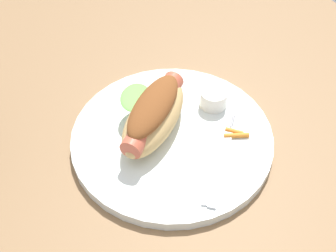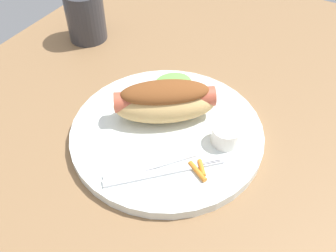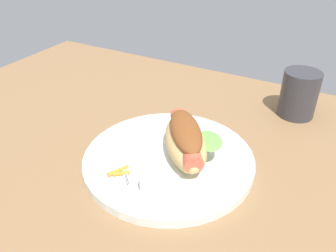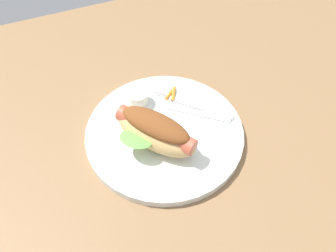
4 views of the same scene
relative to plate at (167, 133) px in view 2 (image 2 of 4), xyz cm
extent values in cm
cube|color=olive|center=(-2.73, -2.61, -1.70)|extent=(120.00, 90.00, 1.80)
cylinder|color=white|center=(0.00, 0.00, 0.00)|extent=(29.82, 29.82, 1.60)
ellipsoid|color=tan|center=(2.33, 1.71, 3.49)|extent=(14.80, 16.78, 5.39)
cylinder|color=#C1563D|center=(2.33, 1.71, 4.43)|extent=(11.63, 14.28, 3.11)
ellipsoid|color=brown|center=(2.33, 1.71, 5.83)|extent=(12.04, 13.87, 2.88)
ellipsoid|color=#6BB74C|center=(6.27, 2.50, 4.57)|extent=(7.37, 7.40, 1.25)
cylinder|color=white|center=(2.19, -8.79, 2.20)|extent=(4.23, 4.23, 2.79)
cube|color=silver|center=(-8.70, -3.03, 1.00)|extent=(10.26, 10.32, 0.40)
cube|color=silver|center=(-3.19, -9.22, 1.00)|extent=(2.47, 2.48, 0.40)
cube|color=silver|center=(-2.87, -8.90, 1.00)|extent=(2.47, 2.48, 0.40)
cube|color=silver|center=(-2.55, -8.59, 1.00)|extent=(2.47, 2.48, 0.40)
cube|color=silver|center=(-7.42, -1.76, 0.98)|extent=(11.57, 9.56, 0.36)
cylinder|color=orange|center=(-5.11, -7.93, 1.16)|extent=(2.36, 3.60, 0.73)
cylinder|color=orange|center=(-4.28, -8.15, 1.14)|extent=(2.50, 2.25, 0.68)
cylinder|color=#333338|center=(16.05, 28.40, 4.20)|extent=(7.70, 7.70, 10.01)
camera|label=1|loc=(-38.84, 23.74, 53.16)|focal=50.39mm
camera|label=2|loc=(-34.93, -20.76, 43.07)|focal=40.65mm
camera|label=3|loc=(23.06, -42.38, 37.40)|focal=36.89mm
camera|label=4|loc=(15.46, 40.10, 56.07)|focal=39.82mm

